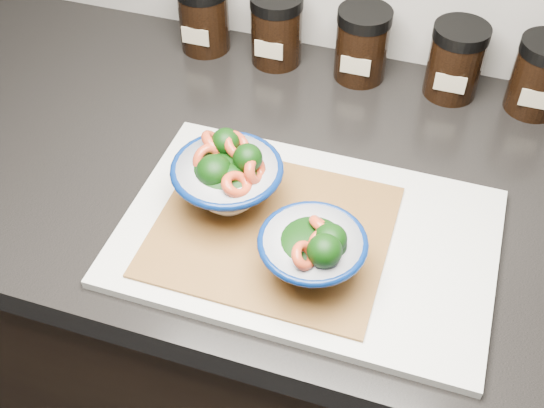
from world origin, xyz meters
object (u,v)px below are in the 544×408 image
(spice_jar_c, at_px, (362,44))
(bowl_right, at_px, (314,251))
(spice_jar_d, at_px, (456,61))
(bowl_left, at_px, (228,178))
(spice_jar_b, at_px, (276,29))
(cutting_board, at_px, (307,237))
(spice_jar_e, at_px, (541,76))
(spice_jar_a, at_px, (204,16))

(spice_jar_c, bearing_deg, bowl_right, -84.46)
(spice_jar_d, bearing_deg, bowl_left, -124.21)
(spice_jar_b, xyz_separation_m, spice_jar_d, (0.28, 0.00, 0.00))
(spice_jar_b, height_order, spice_jar_d, same)
(bowl_left, distance_m, spice_jar_b, 0.34)
(cutting_board, height_order, spice_jar_b, spice_jar_b)
(spice_jar_c, bearing_deg, bowl_left, -104.82)
(cutting_board, bearing_deg, spice_jar_d, 70.86)
(spice_jar_d, distance_m, spice_jar_e, 0.12)
(bowl_left, height_order, bowl_right, bowl_left)
(bowl_right, height_order, spice_jar_c, spice_jar_c)
(cutting_board, distance_m, spice_jar_d, 0.38)
(bowl_left, bearing_deg, spice_jar_a, 116.46)
(spice_jar_d, height_order, spice_jar_e, same)
(cutting_board, height_order, spice_jar_a, spice_jar_a)
(spice_jar_d, bearing_deg, spice_jar_e, 0.00)
(spice_jar_a, relative_size, spice_jar_e, 1.00)
(cutting_board, distance_m, spice_jar_a, 0.45)
(bowl_left, distance_m, spice_jar_d, 0.41)
(spice_jar_b, distance_m, spice_jar_d, 0.28)
(bowl_left, distance_m, spice_jar_e, 0.49)
(spice_jar_e, bearing_deg, bowl_left, -136.03)
(spice_jar_c, bearing_deg, spice_jar_d, 0.00)
(cutting_board, height_order, spice_jar_e, spice_jar_e)
(bowl_left, xyz_separation_m, spice_jar_a, (-0.17, 0.34, -0.00))
(cutting_board, bearing_deg, spice_jar_c, 92.81)
(bowl_left, xyz_separation_m, spice_jar_e, (0.35, 0.34, -0.00))
(cutting_board, relative_size, bowl_right, 3.67)
(bowl_left, xyz_separation_m, spice_jar_d, (0.23, 0.34, -0.00))
(spice_jar_b, relative_size, spice_jar_c, 1.00)
(cutting_board, xyz_separation_m, bowl_left, (-0.11, 0.02, 0.05))
(spice_jar_d, bearing_deg, spice_jar_c, 180.00)
(spice_jar_e, bearing_deg, spice_jar_d, 180.00)
(cutting_board, height_order, spice_jar_d, spice_jar_d)
(bowl_left, relative_size, spice_jar_e, 1.21)
(cutting_board, height_order, bowl_left, bowl_left)
(bowl_left, distance_m, spice_jar_a, 0.38)
(bowl_left, height_order, spice_jar_b, same)
(bowl_right, bearing_deg, spice_jar_c, 95.54)
(bowl_right, relative_size, spice_jar_d, 1.08)
(spice_jar_a, xyz_separation_m, spice_jar_d, (0.40, 0.00, 0.00))
(cutting_board, distance_m, bowl_right, 0.08)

